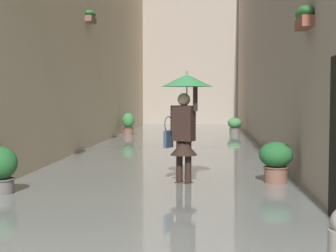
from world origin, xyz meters
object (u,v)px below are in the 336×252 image
(potted_plant_near_left, at_px, (276,161))
(potted_plant_far_right, at_px, (1,170))
(person_wading, at_px, (185,108))
(potted_plant_mid_right, at_px, (128,124))
(potted_plant_mid_left, at_px, (235,126))

(potted_plant_near_left, xyz_separation_m, potted_plant_far_right, (4.62, 1.38, -0.02))
(person_wading, xyz_separation_m, potted_plant_near_left, (-1.66, -0.10, -0.96))
(potted_plant_mid_right, height_order, potted_plant_far_right, potted_plant_mid_right)
(potted_plant_near_left, distance_m, potted_plant_far_right, 4.82)
(potted_plant_mid_left, distance_m, potted_plant_far_right, 14.34)
(potted_plant_mid_left, height_order, potted_plant_far_right, potted_plant_far_right)
(potted_plant_far_right, bearing_deg, potted_plant_mid_right, -90.72)
(potted_plant_mid_right, distance_m, potted_plant_far_right, 12.49)
(potted_plant_near_left, bearing_deg, person_wading, 3.59)
(potted_plant_near_left, bearing_deg, potted_plant_mid_left, -89.45)
(potted_plant_mid_right, bearing_deg, potted_plant_far_right, 89.28)
(person_wading, relative_size, potted_plant_near_left, 2.54)
(person_wading, distance_m, potted_plant_mid_left, 12.49)
(person_wading, bearing_deg, potted_plant_mid_left, -97.13)
(person_wading, bearing_deg, potted_plant_mid_right, -75.99)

